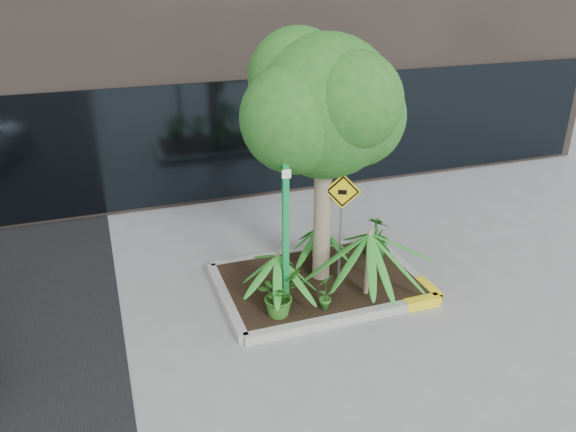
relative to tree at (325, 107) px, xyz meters
name	(u,v)px	position (x,y,z in m)	size (l,w,h in m)	color
ground	(315,298)	(-0.26, -0.40, -3.02)	(80.00, 80.00, 0.00)	gray
planter	(321,282)	(-0.02, -0.12, -2.92)	(3.35, 2.36, 0.15)	#9E9E99
tree	(325,107)	(0.00, 0.00, 0.00)	(2.76, 2.45, 4.14)	gray
palm_front	(370,234)	(0.48, -0.75, -1.82)	(1.27, 1.27, 1.41)	gray
palm_left	(277,256)	(-0.91, -0.47, -2.09)	(0.94, 0.94, 1.04)	gray
palm_back	(320,227)	(0.17, 0.48, -2.21)	(0.80, 0.80, 0.89)	gray
shrub_a	(278,294)	(-1.02, -0.84, -2.52)	(0.63, 0.63, 0.70)	#2A601B
shrub_b	(377,236)	(1.24, 0.36, -2.50)	(0.42, 0.42, 0.75)	#1F641E
shrub_c	(325,291)	(-0.30, -0.92, -2.57)	(0.32, 0.32, 0.61)	#27601D
shrub_d	(322,249)	(0.13, 0.25, -2.52)	(0.38, 0.38, 0.70)	#20631C
street_sign_post	(288,201)	(-0.79, -0.64, -1.15)	(0.90, 0.89, 3.03)	#0E9A3F
cattle_sign	(342,210)	(0.24, -0.23, -1.60)	(0.53, 0.26, 1.87)	slate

